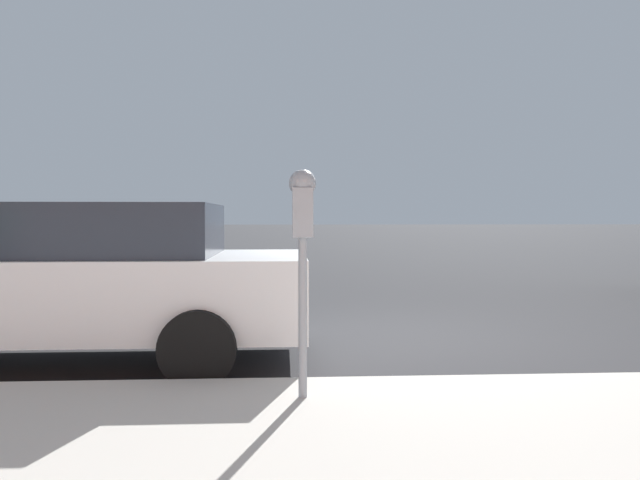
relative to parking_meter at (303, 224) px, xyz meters
The scene contains 3 objects.
ground_plane 3.19m from the parking_meter, 18.76° to the right, with size 220.00×220.00×0.00m, color #2B2B2D.
parking_meter is the anchor object (origin of this frame).
car_white 2.92m from the parking_meter, 52.38° to the left, with size 2.12×4.79×1.52m.
Camera 1 is at (-7.05, 1.06, 1.40)m, focal length 35.00 mm.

